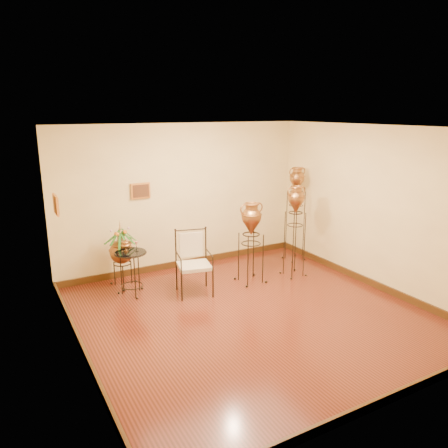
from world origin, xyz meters
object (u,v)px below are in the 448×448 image
armchair (194,263)px  side_table (131,272)px  amphora_tall (296,213)px  planter_urn (121,249)px  amphora_mid (295,231)px

armchair → side_table: (-0.94, 0.48, -0.15)m
armchair → side_table: bearing=165.8°
amphora_tall → armchair: amphora_tall is taller
planter_urn → side_table: planter_urn is taller
amphora_mid → armchair: bearing=176.5°
armchair → side_table: armchair is taller
planter_urn → side_table: bearing=-85.8°
amphora_tall → planter_urn: bearing=174.9°
planter_urn → armchair: (0.97, -0.90, -0.15)m
armchair → amphora_tall: bearing=25.9°
amphora_mid → amphora_tall: bearing=51.6°
amphora_tall → side_table: size_ratio=2.04×
side_table → amphora_tall: bearing=1.7°
amphora_mid → armchair: size_ratio=1.60×
planter_urn → armchair: planter_urn is taller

